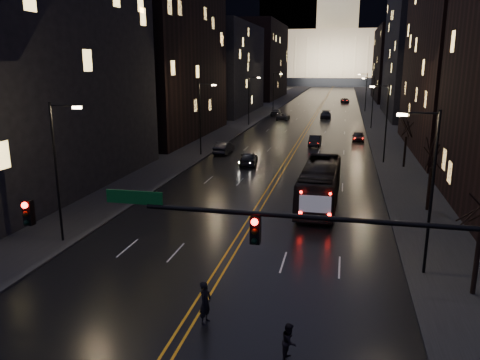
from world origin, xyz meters
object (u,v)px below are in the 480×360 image
Objects in this scene: oncoming_car_a at (248,158)px; receding_car_a at (315,141)px; oncoming_car_b at (224,148)px; pedestrian_b at (289,341)px; pedestrian_a at (205,303)px; bus at (320,184)px; traffic_signal at (325,249)px.

receding_car_a is (6.55, 14.19, -0.04)m from oncoming_car_a.
pedestrian_b is at bearing 109.87° from oncoming_car_b.
pedestrian_a reaches higher than receding_car_a.
pedestrian_b is at bearing -88.71° from bus.
bus is 2.66× the size of receding_car_a.
traffic_signal is at bearing -85.74° from receding_car_a.
oncoming_car_b is at bearing 22.46° from pedestrian_b.
receding_car_a is 2.30× the size of pedestrian_a.
oncoming_car_a is at bearing 19.23° from pedestrian_a.
receding_car_a is (-2.17, 27.88, -0.94)m from bus.
receding_car_a is at bearing -121.78° from oncoming_car_a.
pedestrian_b is at bearing -87.07° from receding_car_a.
pedestrian_b is (13.20, -40.93, 0.00)m from oncoming_car_b.
oncoming_car_b is at bearing 124.93° from bus.
pedestrian_a is 4.33m from pedestrian_b.
oncoming_car_a is at bearing 105.53° from traffic_signal.
traffic_signal reaches higher than receding_car_a.
pedestrian_a is at bearing 151.73° from traffic_signal.
bus is 7.91× the size of pedestrian_b.
pedestrian_b is (-1.21, 0.96, -4.34)m from traffic_signal.
bus is 16.26m from oncoming_car_a.
pedestrian_a is (9.26, -39.12, 0.23)m from oncoming_car_b.
pedestrian_a reaches higher than oncoming_car_a.
pedestrian_a is at bearing 69.90° from pedestrian_b.
oncoming_car_a is 15.63m from receding_car_a.
traffic_signal is 44.51m from oncoming_car_b.
oncoming_car_b is 43.01m from pedestrian_b.
pedestrian_b reaches higher than receding_car_a.
oncoming_car_b is at bearing -143.11° from receding_car_a.
oncoming_car_a is (-9.96, 35.85, -4.31)m from traffic_signal.
traffic_signal is at bearing 98.55° from oncoming_car_a.
oncoming_car_a is 3.04× the size of pedestrian_b.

